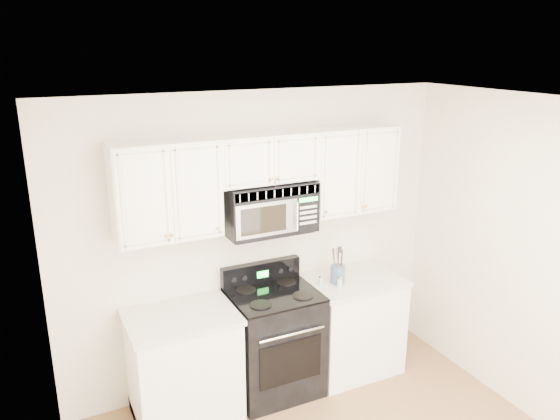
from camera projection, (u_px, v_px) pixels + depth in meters
room at (375, 333)px, 3.26m from camera, size 3.51×3.51×2.61m
base_cabinet_left at (184, 369)px, 4.42m from camera, size 0.86×0.65×0.92m
base_cabinet_right at (351, 327)px, 5.08m from camera, size 0.86×0.65×0.92m
range at (274, 340)px, 4.74m from camera, size 0.73×0.67×1.11m
upper_cabinets at (265, 174)px, 4.43m from camera, size 2.44×0.37×0.75m
microwave at (269, 207)px, 4.50m from camera, size 0.76×0.43×0.42m
utensil_crock at (338, 273)px, 4.82m from camera, size 0.13×0.13×0.34m
shaker_salt at (321, 280)px, 4.78m from camera, size 0.04×0.04×0.09m
shaker_pepper at (340, 282)px, 4.73m from camera, size 0.05×0.05×0.11m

